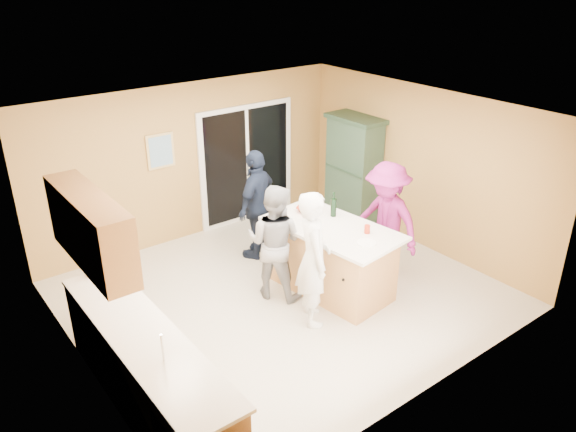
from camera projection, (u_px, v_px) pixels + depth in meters
floor at (284, 294)px, 7.97m from camera, size 5.50×5.50×0.00m
ceiling at (283, 115)px, 6.88m from camera, size 5.50×5.00×0.10m
wall_back at (192, 162)px, 9.23m from camera, size 5.50×0.10×2.60m
wall_front at (434, 292)px, 5.62m from camera, size 5.50×0.10×2.60m
wall_left at (75, 276)px, 5.91m from camera, size 0.10×5.00×2.60m
wall_right at (421, 168)px, 8.94m from camera, size 0.10×5.00×2.60m
left_cabinet_run at (153, 381)px, 5.67m from camera, size 0.65×3.05×1.24m
upper_cabinets at (90, 229)px, 5.62m from camera, size 0.35×1.60×0.75m
sliding_door at (247, 164)px, 9.89m from camera, size 1.90×0.07×2.10m
framed_picture at (160, 151)px, 8.78m from camera, size 0.46×0.04×0.56m
kitchen_island at (331, 260)px, 7.91m from camera, size 1.25×2.01×1.00m
green_hutch at (353, 171)px, 9.86m from camera, size 0.55×1.05×1.92m
woman_white at (313, 259)px, 7.05m from camera, size 0.70×0.79×1.82m
woman_grey at (275, 242)px, 7.64m from camera, size 0.96×1.01×1.65m
woman_navy at (257, 204)px, 8.69m from camera, size 1.11×0.85×1.75m
woman_magenta at (386, 221)px, 8.12m from camera, size 0.74×1.19×1.77m
serving_bowl at (308, 209)px, 8.13m from camera, size 0.41×0.41×0.08m
tulip_vase at (89, 263)px, 6.52m from camera, size 0.22×0.17×0.36m
tumbler_near at (367, 229)px, 7.48m from camera, size 0.10×0.10×0.11m
tumbler_far at (316, 227)px, 7.56m from camera, size 0.08×0.08×0.10m
wine_bottle at (334, 207)px, 7.95m from camera, size 0.08×0.08×0.36m
white_plate at (366, 243)px, 7.23m from camera, size 0.31×0.31×0.02m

